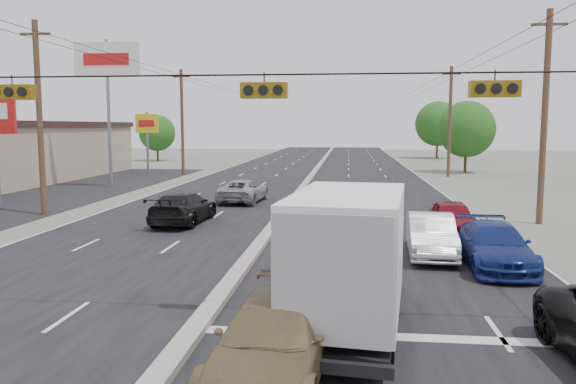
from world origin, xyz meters
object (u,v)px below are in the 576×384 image
Objects in this scene: utility_pole_right_c at (450,121)px; red_sedan at (322,257)px; tree_left_far at (157,133)px; tree_right_far at (438,124)px; utility_pole_right_b at (545,116)px; pole_sign_far at (147,129)px; pole_sign_billboard at (107,69)px; tree_right_mid at (466,129)px; queue_car_e at (452,218)px; oncoming_far at (243,191)px; oncoming_near at (183,208)px; tan_sedan at (274,340)px; utility_pole_left_b at (40,117)px; box_truck at (351,257)px; queue_car_b at (431,236)px; queue_car_d at (495,246)px; utility_pole_left_c at (182,121)px; queue_car_a at (338,222)px.

red_sedan is (-9.87, -36.06, -4.36)m from utility_pole_right_c.
tree_left_far is 0.75× the size of tree_right_far.
pole_sign_far is (-28.50, 25.00, -0.70)m from utility_pole_right_b.
tree_right_mid is at bearing 29.95° from pole_sign_billboard.
tree_right_mid is 34.31m from queue_car_e.
oncoming_far is at bearing 109.05° from red_sedan.
utility_pole_right_c is at bearing 0.00° from pole_sign_far.
utility_pole_right_b is 1.23× the size of tree_right_far.
tree_right_mid is 0.88× the size of tree_right_far.
tree_left_far reaches higher than oncoming_near.
tree_left_far is 1.25× the size of tan_sedan.
oncoming_near is (-6.54, 15.97, 0.04)m from tan_sedan.
oncoming_far is (9.50, 6.01, -4.42)m from utility_pole_left_b.
utility_pole_left_b reaches higher than pole_sign_far.
tree_left_far is 65.11m from box_truck.
tree_right_mid reaches higher than red_sedan.
queue_car_d is (1.85, -1.45, -0.03)m from queue_car_b.
box_truck is (17.98, -27.88, -7.21)m from pole_sign_billboard.
pole_sign_far reaches higher than oncoming_near.
tree_right_mid is at bearing 47.49° from utility_pole_left_b.
pole_sign_billboard is at bearing -99.46° from utility_pole_left_c.
queue_car_d is at bearing -43.86° from pole_sign_billboard.
queue_car_b is at bearing -59.77° from utility_pole_left_c.
tree_right_far reaches higher than queue_car_b.
utility_pole_left_c is 1.63× the size of tree_left_far.
red_sedan reaches higher than tan_sedan.
tree_right_far is 2.25× the size of queue_car_a.
tree_right_far is 74.13m from tan_sedan.
utility_pole_right_b is 7.22m from queue_car_e.
queue_car_b is 0.87× the size of oncoming_near.
utility_pole_left_c is at bearing 0.00° from pole_sign_far.
tree_right_far is at bearing 87.71° from tree_right_mid.
pole_sign_far is 31.40m from tree_right_mid.
queue_car_e is at bearing 75.97° from box_truck.
queue_car_e is at bearing 9.14° from queue_car_a.
utility_pole_right_b reaches higher than tree_left_far.
tree_right_far is at bearing -106.93° from oncoming_far.
box_truck is 21.89m from oncoming_far.
tree_right_mid is 49.54m from tan_sedan.
oncoming_near reaches higher than red_sedan.
oncoming_near is (-20.46, -56.71, -4.20)m from tree_right_far.
pole_sign_billboard is at bearing -82.87° from pole_sign_far.
pole_sign_far is at bearing -170.84° from tree_right_mid.
tree_right_mid is at bearing 79.14° from tan_sedan.
utility_pole_right_c is at bearing 90.00° from utility_pole_right_b.
red_sedan is at bearing -131.75° from utility_pole_right_b.
queue_car_b is at bearing 129.23° from oncoming_far.
box_truck reaches higher than queue_car_a.
tan_sedan is (24.07, -62.69, -3.00)m from tree_left_far.
box_truck is 10.89m from queue_car_a.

